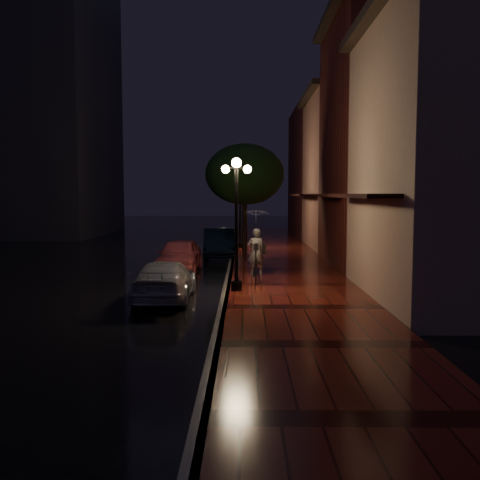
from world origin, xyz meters
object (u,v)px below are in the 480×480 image
(street_tree, at_px, (245,176))
(silver_car, at_px, (165,281))
(navy_car, at_px, (219,243))
(woman_with_umbrella, at_px, (256,232))
(pink_car, at_px, (180,255))
(streetlamp_near, at_px, (237,216))
(parking_meter, at_px, (256,260))
(streetlamp_far, at_px, (240,206))

(street_tree, height_order, silver_car, street_tree)
(silver_car, bearing_deg, navy_car, -96.12)
(street_tree, relative_size, woman_with_umbrella, 2.26)
(pink_car, bearing_deg, woman_with_umbrella, -30.96)
(streetlamp_near, height_order, street_tree, street_tree)
(streetlamp_near, distance_m, pink_car, 6.16)
(pink_car, distance_m, navy_car, 5.60)
(streetlamp_near, distance_m, woman_with_umbrella, 3.46)
(pink_car, bearing_deg, parking_meter, -51.76)
(pink_car, distance_m, woman_with_umbrella, 3.95)
(pink_car, distance_m, parking_meter, 5.23)
(navy_car, bearing_deg, streetlamp_near, -87.34)
(woman_with_umbrella, bearing_deg, street_tree, -96.28)
(navy_car, height_order, silver_car, navy_car)
(streetlamp_far, bearing_deg, woman_with_umbrella, -86.25)
(woman_with_umbrella, bearing_deg, silver_car, 44.94)
(streetlamp_near, bearing_deg, streetlamp_far, 90.00)
(streetlamp_far, distance_m, navy_car, 3.92)
(silver_car, height_order, parking_meter, parking_meter)
(navy_car, bearing_deg, parking_meter, -82.84)
(street_tree, height_order, parking_meter, street_tree)
(parking_meter, bearing_deg, streetlamp_near, -142.91)
(streetlamp_near, relative_size, woman_with_umbrella, 1.68)
(streetlamp_near, height_order, woman_with_umbrella, streetlamp_near)
(street_tree, xyz_separation_m, silver_car, (-2.49, -11.80, -3.63))
(streetlamp_near, bearing_deg, street_tree, 88.65)
(streetlamp_far, relative_size, silver_car, 1.02)
(street_tree, distance_m, pink_car, 7.25)
(streetlamp_near, distance_m, navy_car, 10.93)
(streetlamp_near, xyz_separation_m, streetlamp_far, (0.00, 14.00, 0.00))
(street_tree, distance_m, navy_car, 3.75)
(parking_meter, bearing_deg, silver_car, -169.13)
(streetlamp_near, relative_size, silver_car, 1.02)
(silver_car, bearing_deg, streetlamp_far, -99.04)
(streetlamp_near, height_order, parking_meter, streetlamp_near)
(navy_car, bearing_deg, street_tree, 8.20)
(streetlamp_near, xyz_separation_m, street_tree, (0.26, 10.99, 1.64))
(streetlamp_far, height_order, navy_car, streetlamp_far)
(parking_meter, bearing_deg, woman_with_umbrella, 65.26)
(pink_car, height_order, silver_car, pink_car)
(streetlamp_far, xyz_separation_m, street_tree, (0.26, -3.01, 1.64))
(navy_car, distance_m, silver_car, 11.59)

